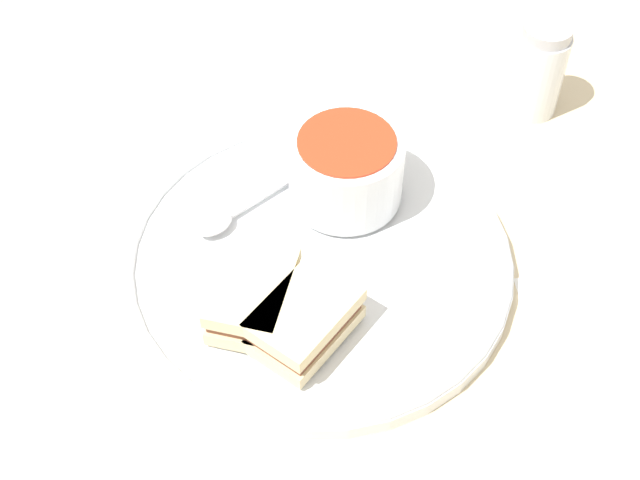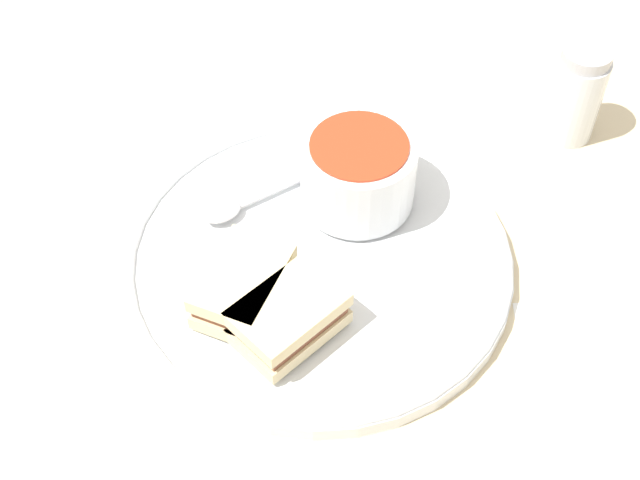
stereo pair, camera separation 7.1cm
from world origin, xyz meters
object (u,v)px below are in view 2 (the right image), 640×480
(sandwich_half_far, at_px, (288,317))
(spoon, at_px, (229,209))
(salt_shaker, at_px, (576,94))
(sandwich_half_near, at_px, (243,286))
(soup_bowl, at_px, (358,172))

(sandwich_half_far, bearing_deg, spoon, -75.55)
(spoon, height_order, salt_shaker, salt_shaker)
(spoon, bearing_deg, sandwich_half_far, 82.21)
(spoon, relative_size, sandwich_half_near, 0.99)
(soup_bowl, height_order, spoon, soup_bowl)
(sandwich_half_near, height_order, salt_shaker, salt_shaker)
(sandwich_half_near, xyz_separation_m, sandwich_half_far, (-0.03, 0.03, 0.00))
(soup_bowl, relative_size, sandwich_half_near, 0.98)
(soup_bowl, relative_size, salt_shaker, 1.01)
(soup_bowl, xyz_separation_m, sandwich_half_far, (0.08, 0.13, -0.01))
(soup_bowl, height_order, sandwich_half_near, soup_bowl)
(sandwich_half_near, bearing_deg, sandwich_half_far, 131.19)
(sandwich_half_near, bearing_deg, spoon, -88.15)
(soup_bowl, distance_m, sandwich_half_near, 0.14)
(sandwich_half_near, height_order, sandwich_half_far, same)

